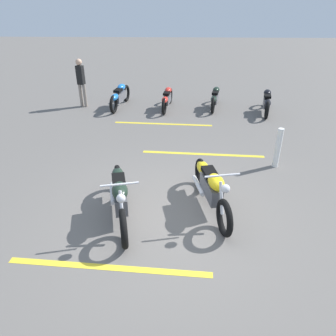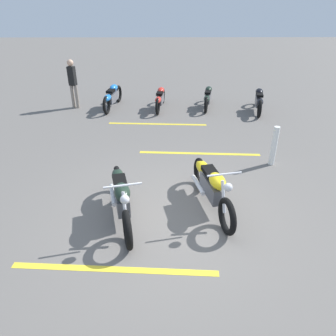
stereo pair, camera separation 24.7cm
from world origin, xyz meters
The scene contains 12 objects.
ground_plane centered at (0.00, 0.00, 0.00)m, with size 60.00×60.00×0.00m, color #66605B.
motorcycle_bright_foreground centered at (0.35, -0.84, 0.46)m, with size 2.21×0.75×1.04m.
motorcycle_dark_foreground centered at (0.00, 0.87, 0.46)m, with size 2.20×0.78×1.04m.
motorcycle_row_far_left centered at (6.20, -3.30, 0.42)m, with size 2.02×0.52×0.77m.
motorcycle_row_left centered at (6.68, -1.53, 0.40)m, with size 1.92×0.51×0.73m.
motorcycle_row_center centered at (6.52, 0.23, 0.40)m, with size 1.97×0.38×0.74m.
motorcycle_row_right centered at (6.66, 2.00, 0.44)m, with size 2.13×0.46×0.81m.
bystander_near_row centered at (6.74, 3.40, 0.97)m, with size 0.25×0.29×1.74m.
bollard_post centered at (2.10, -2.59, 0.50)m, with size 0.14×0.14×0.99m, color white.
parking_stripe_near centered at (-1.34, 0.85, 0.00)m, with size 3.20×0.12×0.01m, color yellow.
parking_stripe_mid centered at (2.72, -0.86, 0.00)m, with size 3.20×0.12×0.01m, color yellow.
parking_stripe_far centered at (4.95, 0.31, 0.00)m, with size 3.20×0.12×0.01m, color yellow.
Camera 1 is at (-4.88, -0.19, 3.69)m, focal length 33.92 mm.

